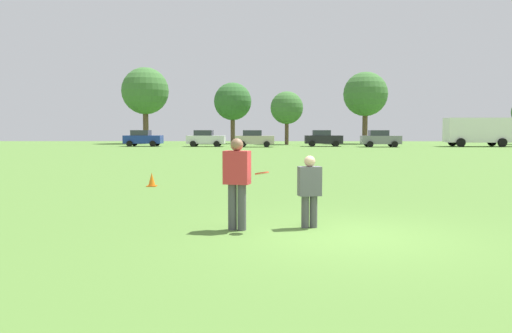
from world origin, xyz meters
TOP-DOWN VIEW (x-y plane):
  - ground_plane at (0.00, 0.00)m, footprint 143.13×143.13m
  - player_thrower at (-2.08, 0.56)m, footprint 0.56×0.40m
  - player_defender at (-0.63, 0.82)m, footprint 0.49×0.33m
  - frisbee at (-1.59, 0.42)m, footprint 0.28×0.27m
  - traffic_cone at (-5.40, 8.13)m, footprint 0.32×0.32m
  - parked_car_near_left at (-15.01, 47.90)m, footprint 4.26×2.33m
  - parked_car_mid_left at (-7.90, 47.39)m, footprint 4.26×2.33m
  - parked_car_center at (-2.43, 46.10)m, footprint 4.26×2.33m
  - parked_car_mid_right at (5.23, 48.05)m, footprint 4.26×2.33m
  - parked_car_near_right at (11.23, 46.26)m, footprint 4.26×2.33m
  - box_truck at (22.89, 47.66)m, footprint 8.58×3.20m
  - tree_west_oak at (-17.14, 58.83)m, footprint 6.22×6.22m
  - tree_west_maple at (-5.50, 58.63)m, footprint 4.97×4.97m
  - tree_center_elm at (1.49, 54.78)m, footprint 4.08×4.08m
  - tree_east_birch at (11.96, 58.30)m, footprint 5.80×5.80m

SIDE VIEW (x-z plane):
  - ground_plane at x=0.00m, z-range 0.00..0.00m
  - traffic_cone at x=-5.40m, z-range -0.01..0.47m
  - player_defender at x=-0.63m, z-range 0.08..1.54m
  - parked_car_near_left at x=-15.01m, z-range 0.01..1.83m
  - parked_car_mid_left at x=-7.90m, z-range 0.01..1.83m
  - parked_car_center at x=-2.43m, z-range 0.01..1.83m
  - parked_car_mid_right at x=5.23m, z-range 0.01..1.83m
  - parked_car_near_right at x=11.23m, z-range 0.01..1.83m
  - player_thrower at x=-2.08m, z-range 0.12..1.92m
  - frisbee at x=-1.59m, z-range 1.09..1.19m
  - box_truck at x=22.89m, z-range 0.16..3.34m
  - tree_center_elm at x=1.49m, z-range 1.25..7.88m
  - tree_west_maple at x=-5.50m, z-range 1.52..9.58m
  - tree_east_birch at x=11.96m, z-range 1.77..11.19m
  - tree_west_oak at x=-17.14m, z-range 1.90..12.00m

